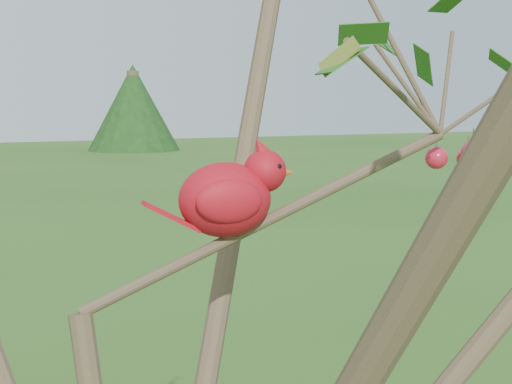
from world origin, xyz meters
The scene contains 2 objects.
crabapple_tree centered at (0.03, -0.02, 2.12)m, with size 2.35×2.05×2.95m.
cardinal centered at (0.18, 0.08, 2.11)m, with size 0.24×0.13×0.17m.
Camera 1 is at (-0.29, -1.01, 2.26)m, focal length 55.00 mm.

